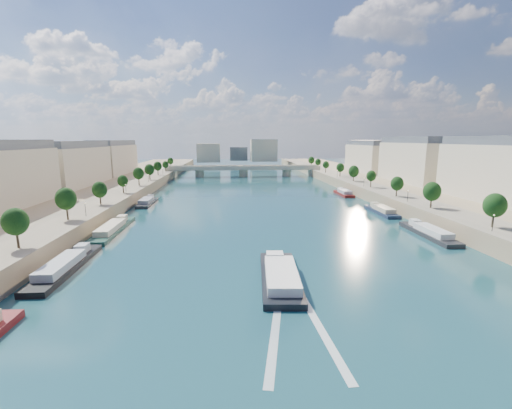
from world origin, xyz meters
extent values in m
plane|color=#0D3239|center=(0.00, 100.00, 0.00)|extent=(700.00, 700.00, 0.00)
cube|color=#9E8460|center=(-72.00, 100.00, 2.50)|extent=(44.00, 520.00, 5.00)
cube|color=#9E8460|center=(72.00, 100.00, 2.50)|extent=(44.00, 520.00, 5.00)
cube|color=gray|center=(-57.00, 100.00, 5.05)|extent=(14.00, 520.00, 0.10)
cube|color=gray|center=(57.00, 100.00, 5.05)|extent=(14.00, 520.00, 0.10)
cylinder|color=#382B1E|center=(-55.00, 42.00, 6.91)|extent=(0.50, 0.50, 3.82)
ellipsoid|color=black|center=(-55.00, 42.00, 10.50)|extent=(4.80, 4.80, 5.52)
cylinder|color=#382B1E|center=(-55.00, 66.00, 6.91)|extent=(0.50, 0.50, 3.82)
ellipsoid|color=black|center=(-55.00, 66.00, 10.50)|extent=(4.80, 4.80, 5.52)
cylinder|color=#382B1E|center=(-55.00, 90.00, 6.91)|extent=(0.50, 0.50, 3.82)
ellipsoid|color=black|center=(-55.00, 90.00, 10.50)|extent=(4.80, 4.80, 5.52)
cylinder|color=#382B1E|center=(-55.00, 114.00, 6.91)|extent=(0.50, 0.50, 3.82)
ellipsoid|color=black|center=(-55.00, 114.00, 10.50)|extent=(4.80, 4.80, 5.52)
cylinder|color=#382B1E|center=(-55.00, 138.00, 6.91)|extent=(0.50, 0.50, 3.82)
ellipsoid|color=black|center=(-55.00, 138.00, 10.50)|extent=(4.80, 4.80, 5.52)
cylinder|color=#382B1E|center=(-55.00, 162.00, 6.91)|extent=(0.50, 0.50, 3.82)
ellipsoid|color=black|center=(-55.00, 162.00, 10.50)|extent=(4.80, 4.80, 5.52)
cylinder|color=#382B1E|center=(-55.00, 186.00, 6.91)|extent=(0.50, 0.50, 3.82)
ellipsoid|color=black|center=(-55.00, 186.00, 10.50)|extent=(4.80, 4.80, 5.52)
cylinder|color=#382B1E|center=(-55.00, 210.00, 6.91)|extent=(0.50, 0.50, 3.82)
ellipsoid|color=black|center=(-55.00, 210.00, 10.50)|extent=(4.80, 4.80, 5.52)
cylinder|color=#382B1E|center=(-55.00, 234.00, 6.91)|extent=(0.50, 0.50, 3.82)
ellipsoid|color=black|center=(-55.00, 234.00, 10.50)|extent=(4.80, 4.80, 5.52)
cylinder|color=#382B1E|center=(55.00, 50.00, 6.91)|extent=(0.50, 0.50, 3.82)
ellipsoid|color=black|center=(55.00, 50.00, 10.50)|extent=(4.80, 4.80, 5.52)
cylinder|color=#382B1E|center=(55.00, 74.00, 6.91)|extent=(0.50, 0.50, 3.82)
ellipsoid|color=black|center=(55.00, 74.00, 10.50)|extent=(4.80, 4.80, 5.52)
cylinder|color=#382B1E|center=(55.00, 98.00, 6.91)|extent=(0.50, 0.50, 3.82)
ellipsoid|color=black|center=(55.00, 98.00, 10.50)|extent=(4.80, 4.80, 5.52)
cylinder|color=#382B1E|center=(55.00, 122.00, 6.91)|extent=(0.50, 0.50, 3.82)
ellipsoid|color=black|center=(55.00, 122.00, 10.50)|extent=(4.80, 4.80, 5.52)
cylinder|color=#382B1E|center=(55.00, 146.00, 6.91)|extent=(0.50, 0.50, 3.82)
ellipsoid|color=black|center=(55.00, 146.00, 10.50)|extent=(4.80, 4.80, 5.52)
cylinder|color=#382B1E|center=(55.00, 170.00, 6.91)|extent=(0.50, 0.50, 3.82)
ellipsoid|color=black|center=(55.00, 170.00, 10.50)|extent=(4.80, 4.80, 5.52)
cylinder|color=#382B1E|center=(55.00, 194.00, 6.91)|extent=(0.50, 0.50, 3.82)
ellipsoid|color=black|center=(55.00, 194.00, 10.50)|extent=(4.80, 4.80, 5.52)
cylinder|color=#382B1E|center=(55.00, 218.00, 6.91)|extent=(0.50, 0.50, 3.82)
ellipsoid|color=black|center=(55.00, 218.00, 10.50)|extent=(4.80, 4.80, 5.52)
cylinder|color=#382B1E|center=(55.00, 242.00, 6.91)|extent=(0.50, 0.50, 3.82)
ellipsoid|color=black|center=(55.00, 242.00, 10.50)|extent=(4.80, 4.80, 5.52)
cylinder|color=black|center=(-52.50, 70.00, 7.00)|extent=(0.14, 0.14, 4.00)
sphere|color=#FFE5B2|center=(-52.50, 70.00, 9.10)|extent=(0.36, 0.36, 0.36)
cylinder|color=black|center=(-52.50, 110.00, 7.00)|extent=(0.14, 0.14, 4.00)
sphere|color=#FFE5B2|center=(-52.50, 110.00, 9.10)|extent=(0.36, 0.36, 0.36)
cylinder|color=black|center=(-52.50, 150.00, 7.00)|extent=(0.14, 0.14, 4.00)
sphere|color=#FFE5B2|center=(-52.50, 150.00, 9.10)|extent=(0.36, 0.36, 0.36)
cylinder|color=black|center=(-52.50, 190.00, 7.00)|extent=(0.14, 0.14, 4.00)
sphere|color=#FFE5B2|center=(-52.50, 190.00, 9.10)|extent=(0.36, 0.36, 0.36)
cylinder|color=black|center=(52.50, 45.00, 7.00)|extent=(0.14, 0.14, 4.00)
sphere|color=#FFE5B2|center=(52.50, 45.00, 9.10)|extent=(0.36, 0.36, 0.36)
cylinder|color=black|center=(52.50, 85.00, 7.00)|extent=(0.14, 0.14, 4.00)
sphere|color=#FFE5B2|center=(52.50, 85.00, 9.10)|extent=(0.36, 0.36, 0.36)
cylinder|color=black|center=(52.50, 125.00, 7.00)|extent=(0.14, 0.14, 4.00)
sphere|color=#FFE5B2|center=(52.50, 125.00, 9.10)|extent=(0.36, 0.36, 0.36)
cylinder|color=black|center=(52.50, 165.00, 7.00)|extent=(0.14, 0.14, 4.00)
sphere|color=#FFE5B2|center=(52.50, 165.00, 9.10)|extent=(0.36, 0.36, 0.36)
cylinder|color=black|center=(52.50, 205.00, 7.00)|extent=(0.14, 0.14, 4.00)
sphere|color=#FFE5B2|center=(52.50, 205.00, 9.10)|extent=(0.36, 0.36, 0.36)
cube|color=beige|center=(-85.00, 141.00, 15.00)|extent=(16.00, 52.00, 20.00)
cube|color=#474C54|center=(-85.00, 141.00, 26.60)|extent=(14.72, 50.44, 3.20)
cube|color=beige|center=(-85.00, 199.00, 15.00)|extent=(16.00, 52.00, 20.00)
cube|color=#474C54|center=(-85.00, 199.00, 26.60)|extent=(14.72, 50.44, 3.20)
cube|color=beige|center=(85.00, 83.00, 15.00)|extent=(16.00, 52.00, 20.00)
cube|color=#474C54|center=(85.00, 83.00, 26.60)|extent=(14.72, 50.44, 3.20)
cube|color=beige|center=(85.00, 141.00, 15.00)|extent=(16.00, 52.00, 20.00)
cube|color=#474C54|center=(85.00, 141.00, 26.60)|extent=(14.72, 50.44, 3.20)
cube|color=beige|center=(85.00, 199.00, 15.00)|extent=(16.00, 52.00, 20.00)
cube|color=#474C54|center=(85.00, 199.00, 26.60)|extent=(14.72, 50.44, 3.20)
cube|color=beige|center=(-30.00, 310.00, 14.00)|extent=(22.00, 18.00, 18.00)
cube|color=beige|center=(25.00, 320.00, 16.00)|extent=(26.00, 20.00, 22.00)
cube|color=#474C54|center=(0.00, 335.00, 12.00)|extent=(18.00, 16.00, 14.00)
cube|color=#C1B79E|center=(0.00, 220.75, 6.20)|extent=(112.00, 11.00, 2.20)
cube|color=#C1B79E|center=(0.00, 215.75, 7.70)|extent=(112.00, 0.80, 0.90)
cube|color=#C1B79E|center=(0.00, 225.75, 7.70)|extent=(112.00, 0.80, 0.90)
cylinder|color=#C1B79E|center=(-32.00, 220.75, 2.50)|extent=(6.40, 6.40, 5.00)
cylinder|color=#C1B79E|center=(0.00, 220.75, 2.50)|extent=(6.40, 6.40, 5.00)
cylinder|color=#C1B79E|center=(32.00, 220.75, 2.50)|extent=(6.40, 6.40, 5.00)
cube|color=#C1B79E|center=(-52.00, 220.75, 2.50)|extent=(6.00, 12.00, 5.00)
cube|color=#C1B79E|center=(52.00, 220.75, 2.50)|extent=(6.00, 12.00, 5.00)
cube|color=black|center=(-1.40, 32.01, 0.30)|extent=(9.12, 25.64, 1.80)
cube|color=white|center=(-1.40, 30.00, 2.01)|extent=(7.15, 16.76, 1.62)
cube|color=white|center=(-1.40, 39.56, 2.10)|extent=(3.82, 3.29, 1.80)
cube|color=silver|center=(-4.60, 15.01, 0.02)|extent=(6.34, 25.72, 0.04)
cube|color=silver|center=(1.80, 15.01, 0.02)|extent=(2.35, 26.03, 0.04)
cube|color=black|center=(-45.50, 40.89, 0.30)|extent=(5.00, 27.33, 1.80)
cube|color=#B0B5BD|center=(-45.50, 38.70, 2.00)|extent=(4.10, 15.03, 1.60)
cube|color=#B0B5BD|center=(-45.50, 49.09, 2.10)|extent=(2.50, 3.28, 1.80)
cube|color=#1A4235|center=(-45.50, 71.12, 0.30)|extent=(5.00, 29.57, 1.80)
cube|color=beige|center=(-45.50, 68.76, 2.00)|extent=(4.10, 16.26, 1.60)
cube|color=beige|center=(-45.50, 79.99, 2.10)|extent=(2.50, 3.55, 1.80)
cube|color=#2A2A2C|center=(-45.50, 114.72, 0.30)|extent=(5.00, 20.78, 1.80)
cube|color=#919299|center=(-45.50, 113.06, 2.00)|extent=(4.10, 11.43, 1.60)
cube|color=#919299|center=(-45.50, 120.95, 2.10)|extent=(2.50, 2.49, 1.80)
cube|color=#262629|center=(45.50, 59.47, 0.30)|extent=(5.00, 24.40, 1.80)
cube|color=silver|center=(45.50, 57.51, 2.00)|extent=(4.10, 13.42, 1.60)
cube|color=silver|center=(45.50, 66.79, 2.10)|extent=(2.50, 2.93, 1.80)
cube|color=#1C283F|center=(45.50, 89.88, 0.30)|extent=(5.00, 20.93, 1.80)
cube|color=beige|center=(45.50, 88.20, 2.00)|extent=(4.10, 11.51, 1.60)
cube|color=beige|center=(45.50, 96.15, 2.10)|extent=(2.50, 2.51, 1.80)
cube|color=maroon|center=(45.50, 132.05, 0.30)|extent=(5.00, 18.19, 1.80)
cube|color=#A8ABB4|center=(45.50, 130.59, 2.00)|extent=(4.10, 10.01, 1.60)
cube|color=#A8ABB4|center=(45.50, 137.50, 2.10)|extent=(2.50, 2.18, 1.80)
camera|label=1|loc=(-11.16, -30.40, 27.07)|focal=24.00mm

